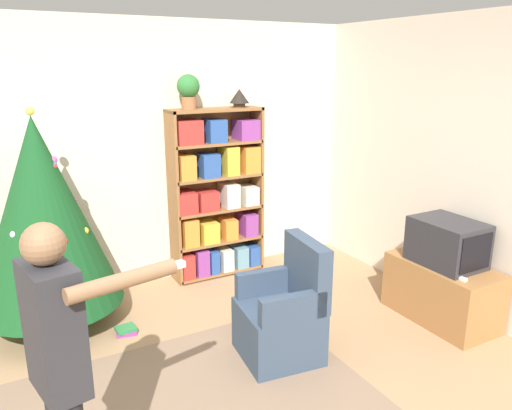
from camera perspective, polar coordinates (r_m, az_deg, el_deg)
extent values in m
plane|color=#9E7A56|center=(3.53, -0.74, -22.24)|extent=(14.00, 14.00, 0.00)
cube|color=beige|center=(5.04, -13.41, 5.38)|extent=(8.00, 0.10, 2.60)
cube|color=beige|center=(4.50, 26.92, 2.88)|extent=(0.10, 8.00, 2.60)
cube|color=brown|center=(5.01, -9.39, 0.58)|extent=(0.03, 0.29, 1.75)
cube|color=brown|center=(5.38, 0.05, 1.85)|extent=(0.03, 0.29, 1.75)
cube|color=brown|center=(5.03, -4.72, 10.80)|extent=(0.97, 0.29, 0.03)
cube|color=brown|center=(5.30, -5.12, 1.57)|extent=(0.97, 0.01, 1.75)
cube|color=brown|center=(5.45, -4.31, -7.41)|extent=(0.94, 0.29, 0.03)
cube|color=#B22D28|center=(5.24, -8.03, -6.82)|extent=(0.13, 0.23, 0.25)
cube|color=#843889|center=(5.28, -6.37, -6.45)|extent=(0.13, 0.21, 0.28)
cube|color=#284C93|center=(5.35, -5.12, -6.31)|extent=(0.10, 0.24, 0.24)
cube|color=beige|center=(5.41, -3.65, -6.09)|extent=(0.12, 0.25, 0.23)
cube|color=#5B899E|center=(5.47, -1.99, -5.81)|extent=(0.14, 0.23, 0.23)
cube|color=#284C93|center=(5.54, -0.64, -5.59)|extent=(0.12, 0.25, 0.21)
cube|color=brown|center=(5.32, -4.39, -3.99)|extent=(0.94, 0.29, 0.03)
cube|color=orange|center=(5.12, -7.72, -3.06)|extent=(0.16, 0.22, 0.28)
cube|color=gold|center=(5.21, -5.52, -3.03)|extent=(0.18, 0.23, 0.22)
cube|color=orange|center=(5.30, -3.25, -2.65)|extent=(0.14, 0.23, 0.22)
cube|color=#843889|center=(5.41, -1.07, -2.11)|extent=(0.15, 0.26, 0.24)
cube|color=brown|center=(5.22, -4.46, -0.43)|extent=(0.94, 0.29, 0.03)
cube|color=#B22D28|center=(5.04, -8.17, 0.33)|extent=(0.20, 0.26, 0.22)
cube|color=#B22D28|center=(5.10, -5.66, 0.52)|extent=(0.20, 0.21, 0.20)
cube|color=beige|center=(5.22, -3.12, 1.17)|extent=(0.15, 0.25, 0.25)
cube|color=beige|center=(5.31, -0.94, 1.17)|extent=(0.16, 0.23, 0.19)
cube|color=brown|center=(5.13, -4.55, 3.27)|extent=(0.94, 0.29, 0.03)
cube|color=orange|center=(4.96, -8.18, 4.33)|extent=(0.16, 0.26, 0.24)
cube|color=#284C93|center=(5.03, -5.47, 4.55)|extent=(0.18, 0.22, 0.24)
cube|color=gold|center=(5.14, -3.15, 5.14)|extent=(0.14, 0.25, 0.29)
cube|color=orange|center=(5.23, -0.89, 5.26)|extent=(0.18, 0.24, 0.27)
cube|color=brown|center=(5.07, -4.63, 7.08)|extent=(0.94, 0.29, 0.03)
cube|color=#B22D28|center=(4.91, -7.87, 8.25)|extent=(0.25, 0.24, 0.23)
cube|color=#284C93|center=(5.02, -4.77, 8.46)|extent=(0.18, 0.24, 0.23)
cube|color=#843889|center=(5.17, -1.16, 8.62)|extent=(0.21, 0.24, 0.20)
cube|color=#996638|center=(4.71, 20.47, -9.22)|extent=(0.51, 0.94, 0.52)
cube|color=#28282D|center=(4.55, 21.02, -4.02)|extent=(0.43, 0.57, 0.39)
cube|color=black|center=(4.38, 23.87, -5.08)|extent=(0.35, 0.01, 0.30)
cube|color=white|center=(4.34, 22.28, -7.70)|extent=(0.04, 0.12, 0.02)
cylinder|color=#4C3323|center=(4.75, -21.97, -12.02)|extent=(0.36, 0.36, 0.10)
cylinder|color=brown|center=(4.70, -22.11, -10.83)|extent=(0.08, 0.08, 0.12)
cone|color=#14471E|center=(4.40, -23.24, -0.87)|extent=(1.18, 1.18, 1.58)
sphere|color=#B74C93|center=(4.43, -20.12, 0.51)|extent=(0.05, 0.05, 0.05)
sphere|color=red|center=(4.15, -21.09, -3.88)|extent=(0.06, 0.06, 0.06)
sphere|color=gold|center=(4.32, -18.96, -2.83)|extent=(0.06, 0.06, 0.06)
sphere|color=#B74C93|center=(4.56, -22.58, 1.92)|extent=(0.06, 0.06, 0.06)
sphere|color=#335BB2|center=(4.27, -22.05, 4.31)|extent=(0.05, 0.05, 0.05)
sphere|color=red|center=(4.26, -22.05, 4.13)|extent=(0.04, 0.04, 0.04)
sphere|color=#B74C93|center=(4.30, -22.16, 4.77)|extent=(0.07, 0.07, 0.07)
sphere|color=silver|center=(4.22, -25.94, -3.04)|extent=(0.06, 0.06, 0.06)
sphere|color=#E5CC4C|center=(4.26, -24.44, 9.75)|extent=(0.07, 0.07, 0.07)
cube|color=#334256|center=(3.93, 2.57, -14.20)|extent=(0.62, 0.62, 0.42)
cube|color=#334256|center=(3.82, 5.82, -7.50)|extent=(0.19, 0.57, 0.50)
cube|color=#334256|center=(3.98, 1.18, -8.74)|extent=(0.51, 0.14, 0.20)
cube|color=#334256|center=(3.59, 4.25, -11.67)|extent=(0.51, 0.14, 0.20)
cube|color=#2D2D33|center=(2.36, -22.11, -12.99)|extent=(0.24, 0.35, 0.59)
cylinder|color=#8C6647|center=(2.55, -23.50, -11.72)|extent=(0.07, 0.07, 0.47)
cylinder|color=#8C6647|center=(2.16, -14.96, -8.34)|extent=(0.48, 0.16, 0.07)
cube|color=white|center=(2.26, -9.44, -6.90)|extent=(0.11, 0.06, 0.03)
sphere|color=#8C6647|center=(2.21, -23.14, -4.13)|extent=(0.18, 0.18, 0.18)
cylinder|color=#935B38|center=(4.92, -7.67, 11.48)|extent=(0.14, 0.14, 0.12)
sphere|color=#2D7033|center=(4.91, -7.74, 13.33)|extent=(0.22, 0.22, 0.22)
cylinder|color=#473828|center=(5.14, -1.92, 11.34)|extent=(0.12, 0.12, 0.04)
cone|color=black|center=(5.14, -1.93, 12.34)|extent=(0.20, 0.20, 0.14)
cube|color=#843889|center=(4.45, -14.61, -13.82)|extent=(0.19, 0.17, 0.03)
cube|color=#2D7A42|center=(4.43, -14.66, -13.51)|extent=(0.17, 0.14, 0.03)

